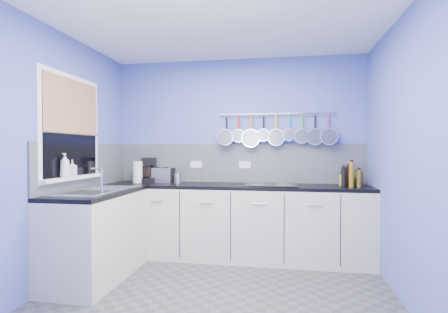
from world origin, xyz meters
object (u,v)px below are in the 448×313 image
(soap_bottle_a, at_px, (65,165))
(soap_bottle_b, at_px, (72,168))
(canister, at_px, (178,178))
(coffee_maker, at_px, (149,170))
(hob, at_px, (271,184))
(paper_towel, at_px, (138,172))
(toaster, at_px, (162,175))

(soap_bottle_a, bearing_deg, soap_bottle_b, 90.00)
(canister, bearing_deg, soap_bottle_b, -128.18)
(soap_bottle_a, height_order, canister, soap_bottle_a)
(coffee_maker, height_order, hob, coffee_maker)
(paper_towel, height_order, hob, paper_towel)
(canister, bearing_deg, toaster, 159.82)
(soap_bottle_b, xyz_separation_m, paper_towel, (0.27, 0.99, -0.10))
(paper_towel, xyz_separation_m, canister, (0.53, 0.03, -0.07))
(toaster, bearing_deg, canister, -17.74)
(soap_bottle_b, distance_m, hob, 2.22)
(canister, bearing_deg, soap_bottle_a, -125.13)
(soap_bottle_a, relative_size, soap_bottle_b, 1.39)
(soap_bottle_b, height_order, hob, soap_bottle_b)
(coffee_maker, bearing_deg, soap_bottle_b, -121.06)
(paper_towel, xyz_separation_m, hob, (1.71, -0.01, -0.13))
(paper_towel, relative_size, toaster, 0.94)
(soap_bottle_b, distance_m, coffee_maker, 1.15)
(canister, height_order, hob, canister)
(soap_bottle_a, xyz_separation_m, canister, (0.80, 1.13, -0.21))
(soap_bottle_a, relative_size, toaster, 0.82)
(coffee_maker, distance_m, canister, 0.43)
(paper_towel, xyz_separation_m, coffee_maker, (0.11, 0.10, 0.02))
(coffee_maker, bearing_deg, hob, -15.32)
(coffee_maker, relative_size, hob, 0.52)
(toaster, relative_size, hob, 0.47)
(coffee_maker, height_order, canister, coffee_maker)
(coffee_maker, relative_size, canister, 2.49)
(soap_bottle_a, distance_m, paper_towel, 1.14)
(soap_bottle_a, relative_size, paper_towel, 0.88)
(coffee_maker, bearing_deg, canister, -20.84)
(soap_bottle_a, relative_size, canister, 1.86)
(paper_towel, bearing_deg, coffee_maker, 40.47)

